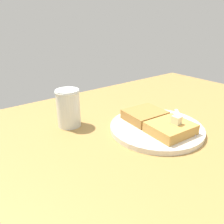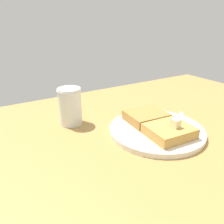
{
  "view_description": "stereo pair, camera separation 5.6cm",
  "coord_description": "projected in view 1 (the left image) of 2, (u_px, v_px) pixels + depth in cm",
  "views": [
    {
      "loc": [
        -24.85,
        49.21,
        28.76
      ],
      "look_at": [
        16.36,
        17.52,
        6.69
      ],
      "focal_mm": 35.0,
      "sensor_mm": 36.0,
      "label": 1
    },
    {
      "loc": [
        -28.04,
        44.56,
        28.76
      ],
      "look_at": [
        16.36,
        17.52,
        6.69
      ],
      "focal_mm": 35.0,
      "sensor_mm": 36.0,
      "label": 2
    }
  ],
  "objects": [
    {
      "name": "plate",
      "position": [
        156.0,
        127.0,
        0.57
      ],
      "size": [
        23.9,
        23.9,
        1.29
      ],
      "color": "silver",
      "rests_on": "table_surface"
    },
    {
      "name": "syrup_jar",
      "position": [
        69.0,
        110.0,
        0.58
      ],
      "size": [
        6.42,
        6.42,
        10.06
      ],
      "color": "#4A210C",
      "rests_on": "table_surface"
    },
    {
      "name": "fork",
      "position": [
        184.0,
        122.0,
        0.58
      ],
      "size": [
        13.0,
        11.6,
        0.36
      ],
      "color": "silver",
      "rests_on": "plate"
    },
    {
      "name": "toast_slice_middle",
      "position": [
        145.0,
        115.0,
        0.59
      ],
      "size": [
        9.45,
        10.72,
        2.51
      ],
      "primitive_type": "cube",
      "rotation": [
        0.0,
        0.0,
        -0.07
      ],
      "color": "#AA7738",
      "rests_on": "plate"
    },
    {
      "name": "table_surface",
      "position": [
        204.0,
        135.0,
        0.57
      ],
      "size": [
        96.39,
        96.39,
        2.19
      ],
      "primitive_type": "cube",
      "color": "#A57D41",
      "rests_on": "ground"
    },
    {
      "name": "toast_slice_left",
      "position": [
        171.0,
        128.0,
        0.52
      ],
      "size": [
        9.45,
        10.72,
        2.51
      ],
      "primitive_type": "cube",
      "rotation": [
        0.0,
        0.0,
        -0.07
      ],
      "color": "#BF8F43",
      "rests_on": "plate"
    },
    {
      "name": "butter_pat_primary",
      "position": [
        176.0,
        120.0,
        0.51
      ],
      "size": [
        2.09,
        1.9,
        1.99
      ],
      "primitive_type": "cube",
      "rotation": [
        0.0,
        0.0,
        0.06
      ],
      "color": "beige",
      "rests_on": "toast_slice_left"
    }
  ]
}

